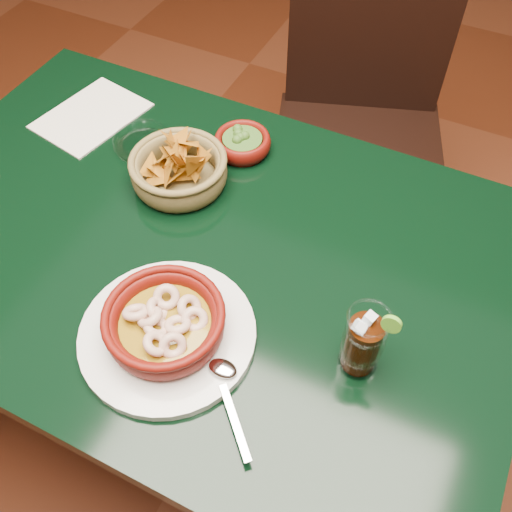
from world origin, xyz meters
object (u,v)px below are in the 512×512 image
at_px(dining_chair, 360,123).
at_px(chip_basket, 179,169).
at_px(cola_drink, 363,342).
at_px(dining_table, 196,274).
at_px(shrimp_plate, 166,326).

height_order(dining_chair, chip_basket, dining_chair).
distance_m(dining_chair, cola_drink, 0.89).
xyz_separation_m(dining_chair, chip_basket, (-0.20, -0.59, 0.24)).
bearing_deg(dining_chair, dining_table, -98.14).
distance_m(dining_table, shrimp_plate, 0.24).
distance_m(dining_table, cola_drink, 0.40).
xyz_separation_m(dining_table, cola_drink, (0.35, -0.10, 0.16)).
height_order(dining_table, chip_basket, chip_basket).
relative_size(dining_chair, chip_basket, 4.44).
xyz_separation_m(dining_table, dining_chair, (0.10, 0.71, -0.11)).
bearing_deg(dining_table, cola_drink, -15.47).
distance_m(dining_chair, shrimp_plate, 0.93).
distance_m(shrimp_plate, cola_drink, 0.30).
relative_size(chip_basket, cola_drink, 1.46).
bearing_deg(chip_basket, cola_drink, -26.08).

